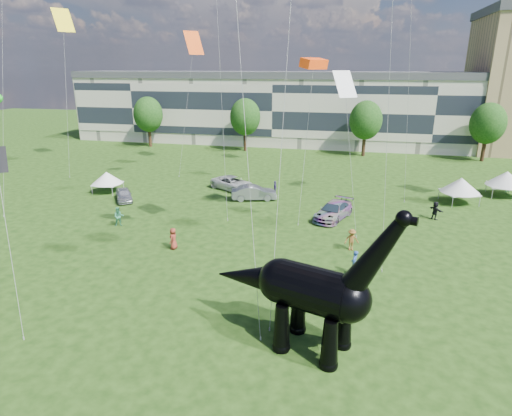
# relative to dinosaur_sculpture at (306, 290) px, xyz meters

# --- Properties ---
(ground) EXTENTS (220.00, 220.00, 0.00)m
(ground) POSITION_rel_dinosaur_sculpture_xyz_m (-4.62, -0.70, -3.28)
(ground) COLOR #16330C
(ground) RESTS_ON ground
(terrace_row) EXTENTS (78.00, 11.00, 12.00)m
(terrace_row) POSITION_rel_dinosaur_sculpture_xyz_m (-12.62, 61.30, 2.72)
(terrace_row) COLOR beige
(terrace_row) RESTS_ON ground
(tree_far_left) EXTENTS (5.20, 5.20, 9.44)m
(tree_far_left) POSITION_rel_dinosaur_sculpture_xyz_m (-34.62, 52.30, 3.01)
(tree_far_left) COLOR #382314
(tree_far_left) RESTS_ON ground
(tree_mid_left) EXTENTS (5.20, 5.20, 9.44)m
(tree_mid_left) POSITION_rel_dinosaur_sculpture_xyz_m (-16.62, 52.30, 3.01)
(tree_mid_left) COLOR #382314
(tree_mid_left) RESTS_ON ground
(tree_mid_right) EXTENTS (5.20, 5.20, 9.44)m
(tree_mid_right) POSITION_rel_dinosaur_sculpture_xyz_m (3.38, 52.30, 3.01)
(tree_mid_right) COLOR #382314
(tree_mid_right) RESTS_ON ground
(tree_far_right) EXTENTS (5.20, 5.20, 9.44)m
(tree_far_right) POSITION_rel_dinosaur_sculpture_xyz_m (21.38, 52.30, 3.01)
(tree_far_right) COLOR #382314
(tree_far_right) RESTS_ON ground
(dinosaur_sculpture) EXTENTS (10.52, 4.82, 8.68)m
(dinosaur_sculpture) POSITION_rel_dinosaur_sculpture_xyz_m (0.00, 0.00, 0.00)
(dinosaur_sculpture) COLOR black
(dinosaur_sculpture) RESTS_ON ground
(car_silver) EXTENTS (3.60, 4.26, 1.38)m
(car_silver) POSITION_rel_dinosaur_sculpture_xyz_m (-22.39, 21.07, -2.59)
(car_silver) COLOR #B7B8BD
(car_silver) RESTS_ON ground
(car_grey) EXTENTS (5.24, 3.12, 1.63)m
(car_grey) POSITION_rel_dinosaur_sculpture_xyz_m (-8.56, 24.63, -2.46)
(car_grey) COLOR gray
(car_grey) RESTS_ON ground
(car_white) EXTENTS (6.29, 5.15, 1.59)m
(car_white) POSITION_rel_dinosaur_sculpture_xyz_m (-11.94, 27.97, -2.48)
(car_white) COLOR silver
(car_white) RESTS_ON ground
(car_dark) EXTENTS (4.08, 6.04, 1.62)m
(car_dark) POSITION_rel_dinosaur_sculpture_xyz_m (0.36, 20.36, -2.47)
(car_dark) COLOR #595960
(car_dark) RESTS_ON ground
(gazebo_near) EXTENTS (5.05, 5.05, 2.81)m
(gazebo_near) POSITION_rel_dinosaur_sculpture_xyz_m (13.26, 28.51, -1.31)
(gazebo_near) COLOR silver
(gazebo_near) RESTS_ON ground
(gazebo_far) EXTENTS (4.33, 4.33, 2.89)m
(gazebo_far) POSITION_rel_dinosaur_sculpture_xyz_m (18.84, 32.47, -1.25)
(gazebo_far) COLOR silver
(gazebo_far) RESTS_ON ground
(gazebo_left) EXTENTS (3.55, 3.55, 2.43)m
(gazebo_left) POSITION_rel_dinosaur_sculpture_xyz_m (-25.95, 23.73, -1.57)
(gazebo_left) COLOR white
(gazebo_left) RESTS_ON ground
(visitors) EXTENTS (39.65, 45.57, 1.83)m
(visitors) POSITION_rel_dinosaur_sculpture_xyz_m (-1.02, 13.55, -2.40)
(visitors) COLOR brown
(visitors) RESTS_ON ground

